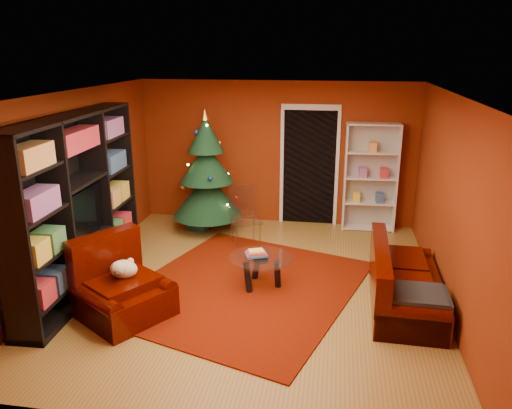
% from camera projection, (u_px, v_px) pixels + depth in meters
% --- Properties ---
extents(floor, '(5.00, 5.50, 0.05)m').
position_uv_depth(floor, '(251.00, 287.00, 6.91)').
color(floor, olive).
rests_on(floor, ground).
extents(ceiling, '(5.00, 5.50, 0.05)m').
position_uv_depth(ceiling, '(251.00, 92.00, 6.11)').
color(ceiling, silver).
rests_on(ceiling, wall_back).
extents(wall_back, '(5.00, 0.05, 2.60)m').
position_uv_depth(wall_back, '(277.00, 153.00, 9.12)').
color(wall_back, maroon).
rests_on(wall_back, ground).
extents(wall_left, '(0.05, 5.50, 2.60)m').
position_uv_depth(wall_left, '(72.00, 187.00, 6.90)').
color(wall_left, maroon).
rests_on(wall_left, ground).
extents(wall_right, '(0.05, 5.50, 2.60)m').
position_uv_depth(wall_right, '(453.00, 205.00, 6.12)').
color(wall_right, maroon).
rests_on(wall_right, ground).
extents(doorway, '(1.06, 0.60, 2.16)m').
position_uv_depth(doorway, '(309.00, 168.00, 9.06)').
color(doorway, black).
rests_on(doorway, floor).
extents(rug, '(3.65, 3.95, 0.02)m').
position_uv_depth(rug, '(243.00, 288.00, 6.82)').
color(rug, '#681402').
rests_on(rug, floor).
extents(media_unit, '(0.60, 3.07, 2.34)m').
position_uv_depth(media_unit, '(77.00, 204.00, 6.57)').
color(media_unit, black).
rests_on(media_unit, floor).
extents(christmas_tree, '(1.40, 1.40, 2.19)m').
position_uv_depth(christmas_tree, '(207.00, 172.00, 8.72)').
color(christmas_tree, black).
rests_on(christmas_tree, floor).
extents(gift_box_teal, '(0.40, 0.40, 0.33)m').
position_uv_depth(gift_box_teal, '(200.00, 220.00, 9.00)').
color(gift_box_teal, '#1E656C').
rests_on(gift_box_teal, floor).
extents(gift_box_red, '(0.29, 0.29, 0.22)m').
position_uv_depth(gift_box_red, '(232.00, 215.00, 9.43)').
color(gift_box_red, maroon).
rests_on(gift_box_red, floor).
extents(white_bookshelf, '(0.92, 0.36, 1.97)m').
position_uv_depth(white_bookshelf, '(370.00, 178.00, 8.77)').
color(white_bookshelf, white).
rests_on(white_bookshelf, floor).
extents(armchair, '(1.42, 1.42, 0.80)m').
position_uv_depth(armchair, '(124.00, 286.00, 5.99)').
color(armchair, '#320600').
rests_on(armchair, rug).
extents(dog, '(0.47, 0.50, 0.26)m').
position_uv_depth(dog, '(124.00, 269.00, 6.00)').
color(dog, beige).
rests_on(dog, armchair).
extents(sofa, '(0.89, 1.87, 0.79)m').
position_uv_depth(sofa, '(407.00, 277.00, 6.25)').
color(sofa, '#320600').
rests_on(sofa, rug).
extents(coffee_table, '(1.13, 1.13, 0.54)m').
position_uv_depth(coffee_table, '(261.00, 271.00, 6.80)').
color(coffee_table, gray).
rests_on(coffee_table, rug).
extents(acrylic_chair, '(0.63, 0.65, 0.91)m').
position_uv_depth(acrylic_chair, '(246.00, 220.00, 8.12)').
color(acrylic_chair, '#66605B').
rests_on(acrylic_chair, rug).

